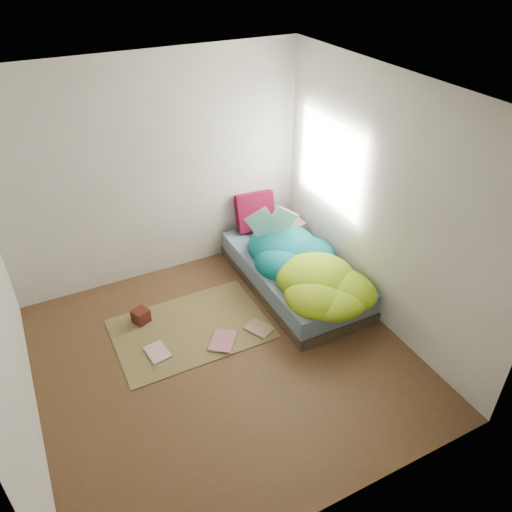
{
  "coord_description": "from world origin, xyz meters",
  "views": [
    {
      "loc": [
        -1.33,
        -3.32,
        3.63
      ],
      "look_at": [
        0.74,
        0.75,
        0.55
      ],
      "focal_mm": 35.0,
      "sensor_mm": 36.0,
      "label": 1
    }
  ],
  "objects_px": {
    "wooden_box": "(141,316)",
    "open_book": "(272,215)",
    "floor_book_a": "(148,356)",
    "bed": "(294,274)",
    "pillow_magenta": "(255,212)",
    "floor_book_b": "(211,339)"
  },
  "relations": [
    {
      "from": "wooden_box",
      "to": "open_book",
      "type": "bearing_deg",
      "value": 5.62
    },
    {
      "from": "floor_book_a",
      "to": "open_book",
      "type": "bearing_deg",
      "value": 14.74
    },
    {
      "from": "bed",
      "to": "wooden_box",
      "type": "bearing_deg",
      "value": 174.49
    },
    {
      "from": "open_book",
      "to": "wooden_box",
      "type": "bearing_deg",
      "value": -155.95
    },
    {
      "from": "wooden_box",
      "to": "floor_book_a",
      "type": "xyz_separation_m",
      "value": [
        -0.09,
        -0.55,
        -0.07
      ]
    },
    {
      "from": "pillow_magenta",
      "to": "open_book",
      "type": "bearing_deg",
      "value": -89.39
    },
    {
      "from": "open_book",
      "to": "floor_book_b",
      "type": "height_order",
      "value": "open_book"
    },
    {
      "from": "floor_book_a",
      "to": "pillow_magenta",
      "type": "bearing_deg",
      "value": 27.43
    },
    {
      "from": "wooden_box",
      "to": "bed",
      "type": "bearing_deg",
      "value": -5.51
    },
    {
      "from": "floor_book_a",
      "to": "wooden_box",
      "type": "bearing_deg",
      "value": 73.08
    },
    {
      "from": "pillow_magenta",
      "to": "floor_book_a",
      "type": "height_order",
      "value": "pillow_magenta"
    },
    {
      "from": "pillow_magenta",
      "to": "floor_book_a",
      "type": "relative_size",
      "value": 1.73
    },
    {
      "from": "wooden_box",
      "to": "pillow_magenta",
      "type": "bearing_deg",
      "value": 22.44
    },
    {
      "from": "open_book",
      "to": "floor_book_b",
      "type": "relative_size",
      "value": 1.48
    },
    {
      "from": "pillow_magenta",
      "to": "open_book",
      "type": "xyz_separation_m",
      "value": [
        -0.06,
        -0.56,
        0.25
      ]
    },
    {
      "from": "bed",
      "to": "open_book",
      "type": "xyz_separation_m",
      "value": [
        -0.12,
        0.34,
        0.66
      ]
    },
    {
      "from": "pillow_magenta",
      "to": "floor_book_b",
      "type": "xyz_separation_m",
      "value": [
        -1.19,
        -1.34,
        -0.55
      ]
    },
    {
      "from": "floor_book_a",
      "to": "floor_book_b",
      "type": "relative_size",
      "value": 0.85
    },
    {
      "from": "bed",
      "to": "floor_book_a",
      "type": "relative_size",
      "value": 7.2
    },
    {
      "from": "open_book",
      "to": "wooden_box",
      "type": "xyz_separation_m",
      "value": [
        -1.68,
        -0.17,
        -0.74
      ]
    },
    {
      "from": "bed",
      "to": "pillow_magenta",
      "type": "relative_size",
      "value": 4.16
    },
    {
      "from": "bed",
      "to": "open_book",
      "type": "distance_m",
      "value": 0.75
    }
  ]
}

